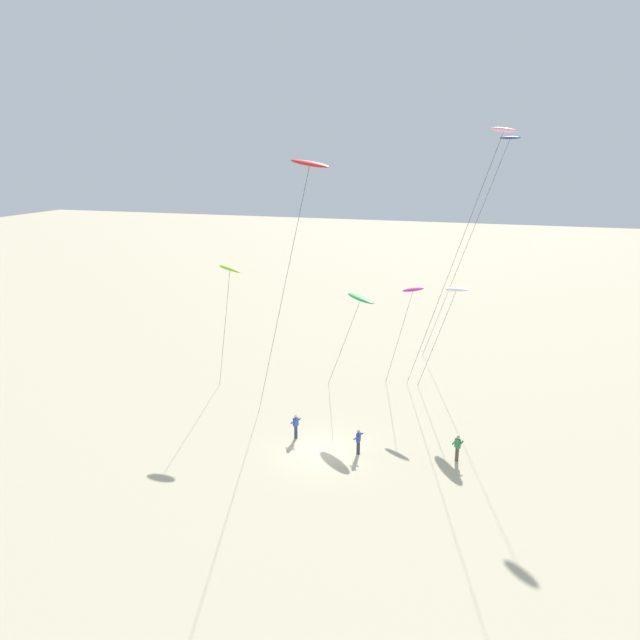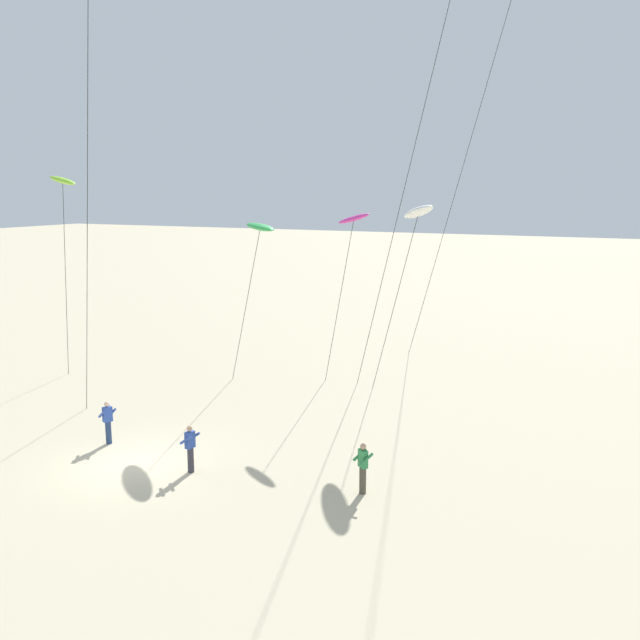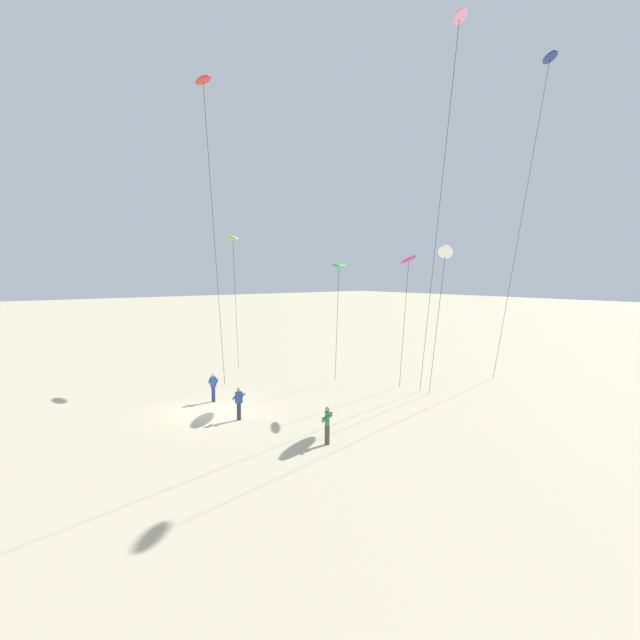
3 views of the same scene
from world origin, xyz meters
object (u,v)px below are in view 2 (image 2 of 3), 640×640
(kite_lime, at_px, (63,182))
(kite_green, at_px, (260,228))
(kite_white, at_px, (418,213))
(kite_flyer_nearest, at_px, (190,447))
(kite_flyer_furthest, at_px, (108,421))
(kite_flyer_middle, at_px, (363,467))
(kite_magenta, at_px, (353,221))

(kite_lime, distance_m, kite_green, 9.79)
(kite_white, distance_m, kite_flyer_nearest, 13.69)
(kite_flyer_nearest, distance_m, kite_flyer_furthest, 4.52)
(kite_white, bearing_deg, kite_green, -163.24)
(kite_lime, bearing_deg, kite_flyer_middle, -16.97)
(kite_lime, bearing_deg, kite_white, 14.37)
(kite_flyer_middle, bearing_deg, kite_white, 97.89)
(kite_lime, height_order, kite_magenta, kite_lime)
(kite_lime, relative_size, kite_flyer_furthest, 6.17)
(kite_green, xyz_separation_m, kite_flyer_furthest, (-2.46, -7.45, -7.00))
(kite_green, height_order, kite_flyer_nearest, kite_green)
(kite_lime, xyz_separation_m, kite_flyer_nearest, (11.33, -6.24, -8.97))
(kite_green, xyz_separation_m, kite_flyer_nearest, (1.97, -8.34, -7.00))
(kite_magenta, height_order, kite_green, kite_magenta)
(kite_flyer_furthest, bearing_deg, kite_flyer_nearest, -11.29)
(kite_green, relative_size, kite_flyer_nearest, 4.88)
(kite_white, distance_m, kite_flyer_middle, 12.19)
(kite_lime, bearing_deg, kite_flyer_furthest, -37.81)
(kite_green, height_order, kite_flyer_furthest, kite_green)
(kite_white, distance_m, kite_green, 6.95)
(kite_white, relative_size, kite_flyer_nearest, 5.43)
(kite_flyer_furthest, bearing_deg, kite_flyer_middle, 0.44)
(kite_lime, relative_size, kite_flyer_middle, 6.17)
(kite_white, xyz_separation_m, kite_green, (-6.62, -2.00, -0.69))
(kite_magenta, relative_size, kite_flyer_nearest, 5.17)
(kite_flyer_nearest, height_order, kite_flyer_furthest, same)
(kite_magenta, distance_m, kite_flyer_nearest, 13.17)
(kite_flyer_middle, xyz_separation_m, kite_flyer_furthest, (-10.38, -0.08, 0.00))
(kite_green, bearing_deg, kite_white, 16.76)
(kite_flyer_nearest, xyz_separation_m, kite_flyer_furthest, (-4.43, 0.89, 0.00))
(kite_lime, bearing_deg, kite_green, 12.64)
(kite_magenta, bearing_deg, kite_lime, -159.98)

